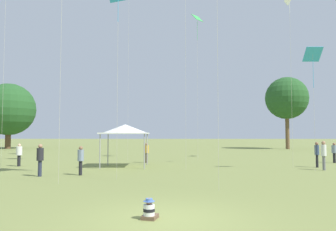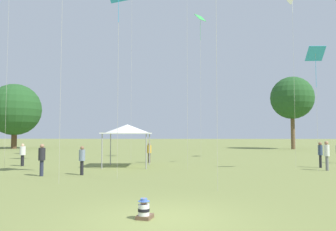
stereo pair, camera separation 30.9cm
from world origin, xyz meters
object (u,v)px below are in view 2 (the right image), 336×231
(person_standing_6, at_px, (149,151))
(canopy_tent, at_px, (127,129))
(distant_tree_1, at_px, (15,110))
(kite_7, at_px, (316,56))
(person_standing_7, at_px, (320,152))
(person_standing_0, at_px, (327,153))
(person_standing_1, at_px, (42,157))
(kite_1, at_px, (292,3))
(distant_tree_0, at_px, (292,98))
(seated_toddler, at_px, (144,210))
(person_standing_5, at_px, (82,158))
(person_standing_2, at_px, (23,153))
(kite_4, at_px, (200,24))

(person_standing_6, distance_m, canopy_tent, 3.70)
(distant_tree_1, bearing_deg, kite_7, -41.06)
(person_standing_7, bearing_deg, distant_tree_1, 131.05)
(person_standing_0, distance_m, person_standing_7, 1.70)
(person_standing_0, height_order, canopy_tent, canopy_tent)
(person_standing_1, relative_size, kite_7, 0.23)
(person_standing_6, xyz_separation_m, kite_1, (10.01, -3.42, 10.13))
(canopy_tent, relative_size, distant_tree_0, 0.30)
(person_standing_7, height_order, distant_tree_1, distant_tree_1)
(seated_toddler, bearing_deg, person_standing_7, 67.20)
(seated_toddler, distance_m, person_standing_5, 10.06)
(kite_1, relative_size, kite_7, 1.60)
(person_standing_7, bearing_deg, person_standing_1, -174.06)
(seated_toddler, distance_m, canopy_tent, 14.11)
(person_standing_2, height_order, kite_4, kite_4)
(distant_tree_1, bearing_deg, distant_tree_0, 0.30)
(distant_tree_0, relative_size, distant_tree_1, 1.08)
(kite_4, relative_size, kite_7, 1.73)
(person_standing_2, relative_size, distant_tree_1, 0.16)
(person_standing_6, bearing_deg, person_standing_1, 9.27)
(person_standing_1, xyz_separation_m, person_standing_5, (1.98, 0.55, -0.08))
(person_standing_5, distance_m, person_standing_6, 8.26)
(person_standing_1, height_order, kite_7, kite_7)
(person_standing_6, distance_m, kite_1, 14.65)
(person_standing_0, distance_m, person_standing_6, 12.38)
(canopy_tent, bearing_deg, person_standing_2, 179.07)
(person_standing_0, relative_size, person_standing_5, 1.15)
(person_standing_1, height_order, person_standing_6, person_standing_1)
(person_standing_0, bearing_deg, person_standing_6, -154.77)
(person_standing_1, bearing_deg, distant_tree_0, 163.69)
(person_standing_7, height_order, distant_tree_0, distant_tree_0)
(person_standing_2, bearing_deg, person_standing_0, -49.97)
(person_standing_1, bearing_deg, person_standing_6, 169.67)
(person_standing_0, bearing_deg, kite_7, -91.05)
(person_standing_0, xyz_separation_m, canopy_tent, (-12.54, 1.82, 1.45))
(distant_tree_1, bearing_deg, person_standing_7, -37.86)
(kite_1, xyz_separation_m, kite_4, (-5.84, 6.46, 0.87))
(person_standing_0, relative_size, kite_1, 0.15)
(kite_1, height_order, distant_tree_0, kite_1)
(person_standing_6, relative_size, person_standing_7, 0.91)
(person_standing_1, relative_size, distant_tree_0, 0.16)
(distant_tree_0, bearing_deg, person_standing_5, -124.31)
(kite_4, distance_m, distant_tree_1, 35.14)
(person_standing_0, relative_size, kite_4, 0.14)
(kite_7, bearing_deg, canopy_tent, 31.89)
(person_standing_2, relative_size, kite_1, 0.13)
(person_standing_6, distance_m, kite_4, 12.15)
(person_standing_0, xyz_separation_m, person_standing_7, (0.30, 1.68, -0.06))
(person_standing_1, relative_size, distant_tree_1, 0.17)
(kite_1, distance_m, distant_tree_0, 29.27)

